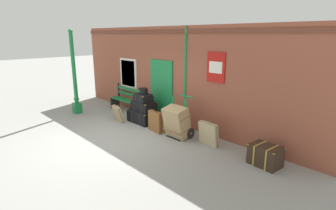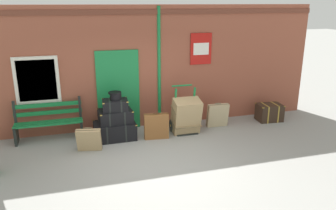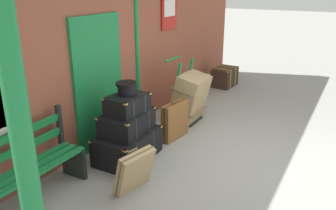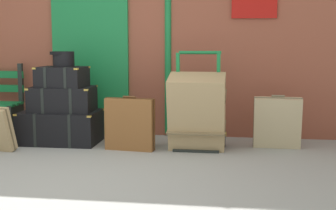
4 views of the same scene
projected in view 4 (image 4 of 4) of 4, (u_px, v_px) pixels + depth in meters
name	position (u px, v px, depth m)	size (l,w,h in m)	color
ground_plane	(56.00, 183.00, 4.62)	(60.00, 60.00, 0.00)	gray
brick_facade	(118.00, 22.00, 6.96)	(10.40, 0.35, 3.20)	brown
steamer_trunk_base	(61.00, 127.00, 6.41)	(1.02, 0.66, 0.43)	black
steamer_trunk_middle	(63.00, 99.00, 6.37)	(0.84, 0.59, 0.33)	black
steamer_trunk_top	(62.00, 77.00, 6.31)	(0.64, 0.49, 0.27)	black
round_hatbox	(63.00, 58.00, 6.29)	(0.31, 0.29, 0.20)	black
porters_trolley	(198.00, 126.00, 6.15)	(0.71, 0.56, 1.21)	black
large_brown_trunk	(197.00, 111.00, 5.95)	(0.70, 0.63, 0.96)	tan
suitcase_caramel	(130.00, 124.00, 5.97)	(0.62, 0.22, 0.68)	brown
suitcase_slate	(277.00, 123.00, 6.06)	(0.59, 0.25, 0.67)	tan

